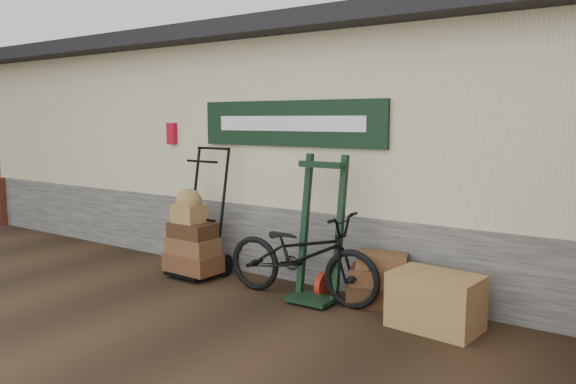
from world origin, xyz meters
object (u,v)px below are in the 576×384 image
(bicycle, at_px, (302,250))
(porter_trolley, at_px, (203,210))
(suitcase_stack, at_px, (379,279))
(green_barrow, at_px, (319,229))
(wicker_hamper, at_px, (435,301))

(bicycle, bearing_deg, porter_trolley, 82.67)
(bicycle, bearing_deg, suitcase_stack, -72.86)
(porter_trolley, bearing_deg, green_barrow, 0.14)
(suitcase_stack, xyz_separation_m, wicker_hamper, (0.74, -0.31, -0.02))
(green_barrow, bearing_deg, suitcase_stack, 19.42)
(porter_trolley, height_order, wicker_hamper, porter_trolley)
(green_barrow, xyz_separation_m, wicker_hamper, (1.36, -0.08, -0.54))
(porter_trolley, relative_size, suitcase_stack, 2.54)
(wicker_hamper, relative_size, bicycle, 0.43)
(green_barrow, bearing_deg, porter_trolley, 177.64)
(suitcase_stack, bearing_deg, porter_trolley, -175.88)
(porter_trolley, xyz_separation_m, bicycle, (1.60, -0.12, -0.29))
(wicker_hamper, distance_m, bicycle, 1.58)
(porter_trolley, bearing_deg, bicycle, -2.51)
(porter_trolley, relative_size, green_barrow, 1.04)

